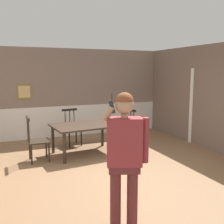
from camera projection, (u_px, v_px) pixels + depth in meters
ground_plane at (106, 173)px, 5.42m from camera, size 7.50×7.50×0.00m
room_back_partition at (66, 95)px, 8.33m from camera, size 6.28×0.17×2.71m
dining_table at (85, 128)px, 6.59m from camera, size 1.68×1.24×0.73m
chair_near_window at (126, 130)px, 7.17m from camera, size 0.48×0.48×1.03m
chair_by_doorway at (37, 140)px, 6.06m from camera, size 0.47×0.47×1.03m
chair_at_table_head at (72, 128)px, 7.43m from camera, size 0.50×0.50×0.99m
person_figure at (125, 151)px, 3.38m from camera, size 0.57×0.38×1.77m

